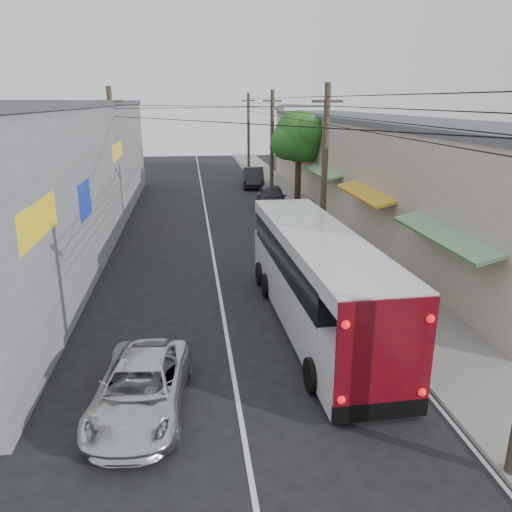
{
  "coord_description": "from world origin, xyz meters",
  "views": [
    {
      "loc": [
        -0.98,
        -9.52,
        7.24
      ],
      "look_at": [
        1.4,
        8.44,
        1.57
      ],
      "focal_mm": 35.0,
      "sensor_mm": 36.0,
      "label": 1
    }
  ],
  "objects": [
    {
      "name": "coach_bus",
      "position": [
        3.0,
        5.54,
        1.67
      ],
      "size": [
        2.83,
        11.27,
        3.23
      ],
      "rotation": [
        0.0,
        0.0,
        0.03
      ],
      "color": "silver",
      "rests_on": "ground"
    },
    {
      "name": "parked_car_far",
      "position": [
        4.53,
        33.77,
        0.82
      ],
      "size": [
        2.26,
        5.14,
        1.64
      ],
      "primitive_type": "imported",
      "rotation": [
        0.0,
        0.0,
        -0.11
      ],
      "color": "black",
      "rests_on": "ground"
    },
    {
      "name": "parked_car_mid",
      "position": [
        4.6,
        24.21,
        0.81
      ],
      "size": [
        2.36,
        4.93,
        1.63
      ],
      "primitive_type": "imported",
      "rotation": [
        0.0,
        0.0,
        -0.09
      ],
      "color": "#29282E",
      "rests_on": "ground"
    },
    {
      "name": "pedestrian_near",
      "position": [
        5.72,
        13.15,
        0.85
      ],
      "size": [
        0.59,
        0.44,
        1.46
      ],
      "primitive_type": "imported",
      "rotation": [
        0.0,
        0.0,
        3.33
      ],
      "color": "#BF6587",
      "rests_on": "sidewalk"
    },
    {
      "name": "utility_poles",
      "position": [
        3.13,
        20.33,
        4.13
      ],
      "size": [
        11.8,
        45.28,
        8.0
      ],
      "color": "#473828",
      "rests_on": "ground"
    },
    {
      "name": "building_left",
      "position": [
        -8.5,
        18.0,
        3.65
      ],
      "size": [
        7.2,
        36.0,
        7.25
      ],
      "color": "gray",
      "rests_on": "ground"
    },
    {
      "name": "building_right",
      "position": [
        10.99,
        22.0,
        3.15
      ],
      "size": [
        7.09,
        40.0,
        6.25
      ],
      "color": "#BBA895",
      "rests_on": "ground"
    },
    {
      "name": "jeepney",
      "position": [
        -2.35,
        1.22,
        0.63
      ],
      "size": [
        2.51,
        4.72,
        1.26
      ],
      "primitive_type": "imported",
      "rotation": [
        0.0,
        0.0,
        -0.09
      ],
      "color": "silver",
      "rests_on": "ground"
    },
    {
      "name": "ground",
      "position": [
        0.0,
        0.0,
        0.0
      ],
      "size": [
        120.0,
        120.0,
        0.0
      ],
      "primitive_type": "plane",
      "color": "black",
      "rests_on": "ground"
    },
    {
      "name": "sidewalk",
      "position": [
        6.5,
        20.0,
        0.06
      ],
      "size": [
        3.0,
        80.0,
        0.12
      ],
      "primitive_type": "cube",
      "color": "slate",
      "rests_on": "ground"
    },
    {
      "name": "pedestrian_far",
      "position": [
        5.63,
        12.72,
        0.93
      ],
      "size": [
        0.79,
        0.62,
        1.62
      ],
      "primitive_type": "imported",
      "rotation": [
        0.0,
        0.0,
        3.15
      ],
      "color": "#7D9AB5",
      "rests_on": "sidewalk"
    },
    {
      "name": "street_tree",
      "position": [
        6.87,
        26.02,
        4.67
      ],
      "size": [
        4.4,
        4.0,
        6.6
      ],
      "color": "#3F2B19",
      "rests_on": "ground"
    },
    {
      "name": "parked_suv",
      "position": [
        4.6,
        15.33,
        0.81
      ],
      "size": [
        2.46,
        5.66,
        1.62
      ],
      "primitive_type": "imported",
      "rotation": [
        0.0,
        0.0,
        0.03
      ],
      "color": "#96979D",
      "rests_on": "ground"
    }
  ]
}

